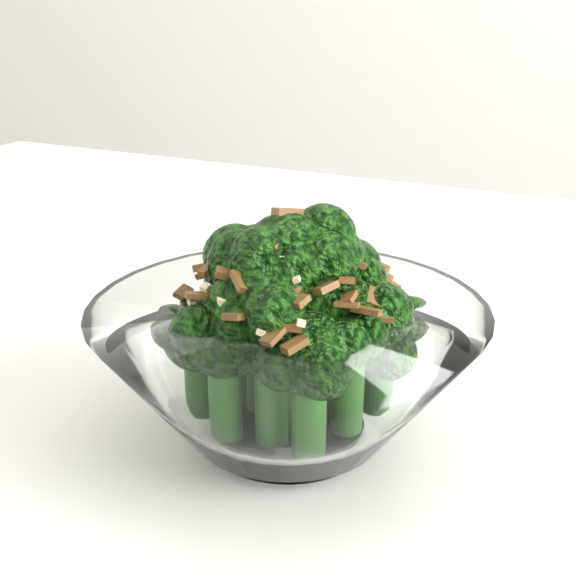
% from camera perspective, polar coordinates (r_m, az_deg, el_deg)
% --- Properties ---
extents(table, '(1.25, 0.88, 0.75)m').
position_cam_1_polar(table, '(0.61, 2.26, -8.41)').
color(table, white).
rests_on(table, ground).
extents(broccoli_dish, '(0.19, 0.19, 0.12)m').
position_cam_1_polar(broccoli_dish, '(0.43, 0.04, -4.38)').
color(broccoli_dish, white).
rests_on(broccoli_dish, table).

